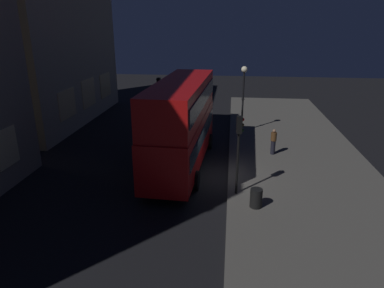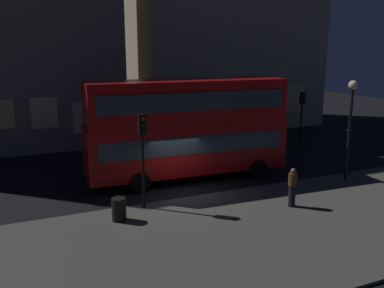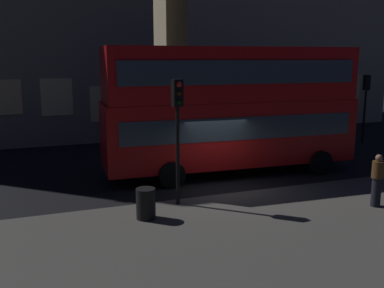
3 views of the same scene
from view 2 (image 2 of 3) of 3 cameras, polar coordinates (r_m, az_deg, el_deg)
name	(u,v)px [view 2 (image 2 of 3)]	position (r m, az deg, el deg)	size (l,w,h in m)	color
ground_plane	(182,195)	(19.94, -1.42, -6.98)	(80.00, 80.00, 0.00)	black
sidewalk_slab	(234,237)	(15.70, 5.78, -12.59)	(44.00, 8.78, 0.12)	#4C4944
building_plain_facade	(224,35)	(37.97, 4.43, 14.72)	(15.80, 9.00, 15.87)	tan
double_decker_bus	(187,125)	(21.55, -0.67, 2.68)	(10.74, 3.28, 5.27)	#B20F0F
traffic_light_near_kerb	(142,142)	(17.33, -6.85, 0.33)	(0.34, 0.38, 4.07)	black
traffic_light_far_side	(302,108)	(29.66, 14.88, 4.83)	(0.36, 0.39, 3.89)	black
street_lamp	(351,109)	(22.40, 21.09, 4.53)	(0.48, 0.48, 5.16)	black
pedestrian	(292,187)	(18.43, 13.67, -5.79)	(0.38, 0.38, 1.72)	black
litter_bin	(119,209)	(16.91, -10.04, -8.85)	(0.58, 0.58, 0.93)	black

